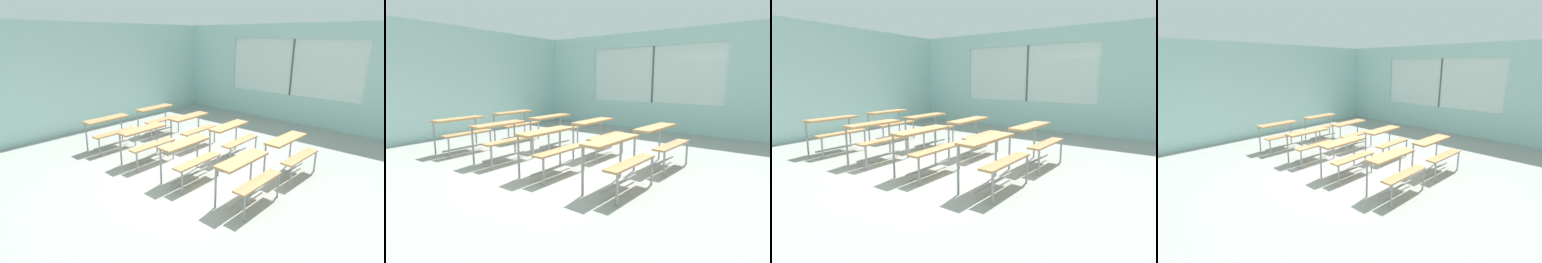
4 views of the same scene
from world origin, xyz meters
TOP-DOWN VIEW (x-y plane):
  - ground at (0.00, 0.00)m, footprint 10.00×9.00m
  - wall_back at (0.00, 4.50)m, footprint 10.00×0.12m
  - wall_right at (5.00, -0.13)m, footprint 0.12×9.00m
  - desk_bench_r0c0 at (-0.16, -1.25)m, footprint 1.12×0.62m
  - desk_bench_r0c1 at (1.29, -1.30)m, footprint 1.13×0.64m
  - desk_bench_r1c0 at (-0.19, 0.00)m, footprint 1.11×0.60m
  - desk_bench_r1c1 at (1.28, 0.05)m, footprint 1.10×0.59m
  - desk_bench_r2c0 at (-0.17, 1.28)m, footprint 1.10×0.60m
  - desk_bench_r2c1 at (1.29, 1.26)m, footprint 1.11×0.60m
  - desk_bench_r3c0 at (-0.22, 2.58)m, footprint 1.10×0.59m
  - desk_bench_r3c1 at (1.34, 2.62)m, footprint 1.11×0.61m

SIDE VIEW (x-z plane):
  - ground at x=0.00m, z-range -0.05..0.00m
  - desk_bench_r0c0 at x=-0.16m, z-range 0.19..0.93m
  - desk_bench_r0c1 at x=1.29m, z-range 0.19..0.93m
  - desk_bench_r1c0 at x=-0.19m, z-range 0.19..0.93m
  - desk_bench_r1c1 at x=1.28m, z-range 0.19..0.93m
  - desk_bench_r2c0 at x=-0.17m, z-range 0.19..0.93m
  - desk_bench_r2c1 at x=1.29m, z-range 0.19..0.93m
  - desk_bench_r3c0 at x=-0.22m, z-range 0.19..0.93m
  - desk_bench_r3c1 at x=1.34m, z-range 0.19..0.93m
  - wall_right at x=5.00m, z-range -0.05..2.95m
  - wall_back at x=0.00m, z-range 0.00..3.00m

